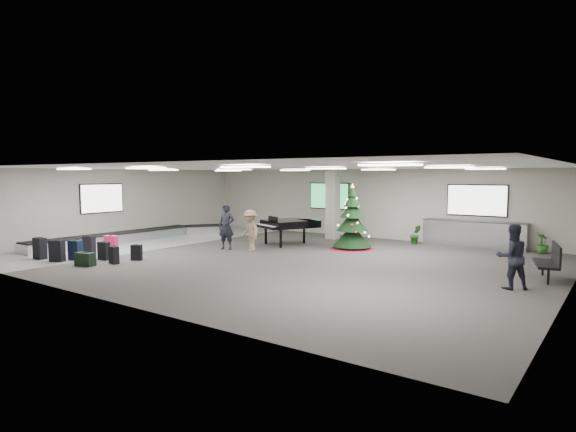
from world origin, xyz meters
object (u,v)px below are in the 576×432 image
Objects in this scene: baggage_carousel at (136,236)px; pink_suitcase at (111,245)px; traveler_bench at (512,257)px; christmas_tree at (352,226)px; grand_piano at (287,224)px; traveler_a at (226,227)px; potted_plant_left at (416,235)px; service_counter at (474,234)px; traveler_b at (250,230)px; potted_plant_right at (542,243)px; bench at (550,260)px.

pink_suitcase is (2.48, -2.95, 0.14)m from baggage_carousel.
pink_suitcase is 0.43× the size of traveler_bench.
baggage_carousel is 9.69m from christmas_tree.
baggage_carousel is at bearing -158.67° from christmas_tree.
pink_suitcase is 0.28× the size of grand_piano.
traveler_a is 7.98m from potted_plant_left.
traveler_b reaches higher than service_counter.
pink_suitcase is 13.40m from traveler_bench.
traveler_a is 2.33× the size of potted_plant_right.
christmas_tree reaches higher than grand_piano.
potted_plant_left is at bearing 61.00° from grand_piano.
baggage_carousel is 6.94m from grand_piano.
traveler_b is (-10.15, -0.87, 0.22)m from bench.
traveler_a reaches higher than traveler_b.
baggage_carousel is 5.13m from traveler_a.
baggage_carousel is at bearing 168.09° from traveler_a.
grand_piano reaches higher than baggage_carousel.
bench is (3.40, -5.15, 0.03)m from service_counter.
traveler_b is (-2.91, -2.81, -0.09)m from christmas_tree.
traveler_a reaches higher than bench.
potted_plant_right reaches higher than pink_suitcase.
bench is at bearing -39.31° from potted_plant_left.
grand_piano is 1.46× the size of traveler_a.
service_counter reaches higher than potted_plant_left.
potted_plant_right is (2.52, -0.15, -0.16)m from service_counter.
pink_suitcase is 0.87× the size of potted_plant_left.
service_counter is at bearing 54.16° from grand_piano.
grand_piano is at bearing 158.62° from bench.
grand_piano is 9.81m from potted_plant_right.
bench is at bearing -146.51° from traveler_bench.
grand_piano is 3.16× the size of potted_plant_left.
traveler_a is (-11.17, -1.11, 0.32)m from bench.
potted_plant_right is at bearing -123.53° from traveler_bench.
traveler_b reaches higher than pink_suitcase.
baggage_carousel is at bearing 171.85° from bench.
grand_piano reaches higher than bench.
traveler_a is at bearing -141.15° from service_counter.
potted_plant_left is at bearing 28.69° from traveler_a.
traveler_b is at bearing -138.24° from service_counter.
traveler_b is at bearing -40.49° from traveler_bench.
potted_plant_right is at bearing 86.29° from bench.
traveler_bench is at bearing -124.86° from bench.
traveler_bench reaches higher than baggage_carousel.
christmas_tree reaches higher than traveler_b.
bench is at bearing 16.41° from grand_piano.
grand_piano is 2.73m from traveler_a.
service_counter is at bearing 21.65° from traveler_a.
christmas_tree is at bearing -64.48° from traveler_bench.
bench is at bearing -56.60° from service_counter.
bench is at bearing -11.54° from traveler_a.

